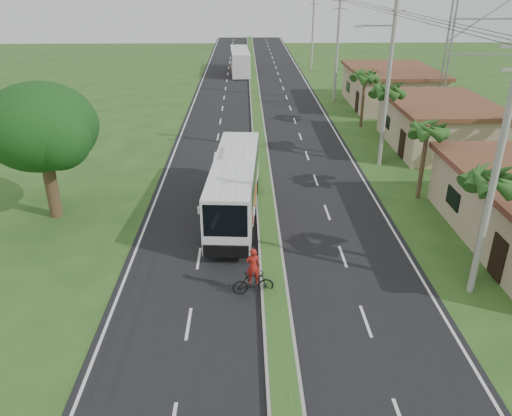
{
  "coord_description": "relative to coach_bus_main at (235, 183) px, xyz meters",
  "views": [
    {
      "loc": [
        -1.22,
        -15.88,
        12.42
      ],
      "look_at": [
        -0.69,
        6.87,
        1.8
      ],
      "focal_mm": 35.0,
      "sensor_mm": 36.0,
      "label": 1
    }
  ],
  "objects": [
    {
      "name": "palm_verge_a",
      "position": [
        10.8,
        -6.92,
        2.8
      ],
      "size": [
        2.4,
        2.4,
        5.45
      ],
      "color": "#473321",
      "rests_on": "ground"
    },
    {
      "name": "ground",
      "position": [
        1.8,
        -9.92,
        -1.94
      ],
      "size": [
        180.0,
        180.0,
        0.0
      ],
      "primitive_type": "plane",
      "color": "#28501D",
      "rests_on": "ground"
    },
    {
      "name": "billboard_lattice",
      "position": [
        23.8,
        20.08,
        4.88
      ],
      "size": [
        10.18,
        1.18,
        12.07
      ],
      "color": "gray",
      "rests_on": "ground"
    },
    {
      "name": "shade_tree",
      "position": [
        -10.32,
        0.1,
        3.09
      ],
      "size": [
        6.3,
        6.0,
        7.54
      ],
      "color": "#473321",
      "rests_on": "ground"
    },
    {
      "name": "palm_verge_d",
      "position": [
        11.1,
        18.08,
        2.61
      ],
      "size": [
        2.4,
        2.4,
        5.25
      ],
      "color": "#473321",
      "rests_on": "ground"
    },
    {
      "name": "palm_verge_c",
      "position": [
        10.6,
        9.08,
        3.18
      ],
      "size": [
        2.4,
        2.4,
        5.85
      ],
      "color": "#473321",
      "rests_on": "ground"
    },
    {
      "name": "palm_verge_b",
      "position": [
        11.2,
        2.08,
        2.42
      ],
      "size": [
        2.4,
        2.4,
        5.05
      ],
      "color": "#473321",
      "rests_on": "ground"
    },
    {
      "name": "coach_bus_far",
      "position": [
        -0.01,
        45.75,
        -0.14
      ],
      "size": [
        2.86,
        11.01,
        3.18
      ],
      "rotation": [
        0.0,
        0.0,
        0.04
      ],
      "color": "white",
      "rests_on": "ground"
    },
    {
      "name": "lane_edge_left",
      "position": [
        -4.9,
        10.08,
        -1.94
      ],
      "size": [
        0.12,
        160.0,
        0.01
      ],
      "primitive_type": "cube",
      "color": "silver",
      "rests_on": "ground"
    },
    {
      "name": "utility_pole_c",
      "position": [
        10.3,
        28.08,
        3.73
      ],
      "size": [
        1.6,
        0.28,
        11.0
      ],
      "color": "gray",
      "rests_on": "ground"
    },
    {
      "name": "utility_pole_d",
      "position": [
        10.3,
        48.08,
        3.48
      ],
      "size": [
        1.6,
        0.28,
        10.5
      ],
      "color": "gray",
      "rests_on": "ground"
    },
    {
      "name": "utility_pole_a",
      "position": [
        10.3,
        -7.92,
        3.73
      ],
      "size": [
        1.6,
        0.28,
        11.0
      ],
      "color": "gray",
      "rests_on": "ground"
    },
    {
      "name": "utility_pole_b",
      "position": [
        10.27,
        8.08,
        4.32
      ],
      "size": [
        3.2,
        0.28,
        12.0
      ],
      "color": "gray",
      "rests_on": "ground"
    },
    {
      "name": "shop_far",
      "position": [
        15.8,
        26.08,
        -0.01
      ],
      "size": [
        8.6,
        11.6,
        3.82
      ],
      "color": "tan",
      "rests_on": "ground"
    },
    {
      "name": "road_asphalt",
      "position": [
        1.8,
        10.08,
        -1.93
      ],
      "size": [
        14.0,
        160.0,
        0.02
      ],
      "primitive_type": "cube",
      "color": "black",
      "rests_on": "ground"
    },
    {
      "name": "coach_bus_main",
      "position": [
        0.0,
        0.0,
        0.0
      ],
      "size": [
        2.96,
        11.03,
        3.53
      ],
      "rotation": [
        0.0,
        0.0,
        -0.06
      ],
      "color": "white",
      "rests_on": "ground"
    },
    {
      "name": "median_strip",
      "position": [
        1.8,
        10.08,
        -1.84
      ],
      "size": [
        1.2,
        160.0,
        0.18
      ],
      "color": "gray",
      "rests_on": "ground"
    },
    {
      "name": "shop_mid",
      "position": [
        15.8,
        12.08,
        -0.08
      ],
      "size": [
        7.6,
        10.6,
        3.67
      ],
      "color": "tan",
      "rests_on": "ground"
    },
    {
      "name": "motorcyclist",
      "position": [
        0.87,
        -7.92,
        -1.15
      ],
      "size": [
        1.82,
        0.68,
        2.22
      ],
      "rotation": [
        0.0,
        0.0,
        0.1
      ],
      "color": "black",
      "rests_on": "ground"
    },
    {
      "name": "lane_edge_right",
      "position": [
        8.5,
        10.08,
        -1.94
      ],
      "size": [
        0.12,
        160.0,
        0.01
      ],
      "primitive_type": "cube",
      "color": "silver",
      "rests_on": "ground"
    }
  ]
}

